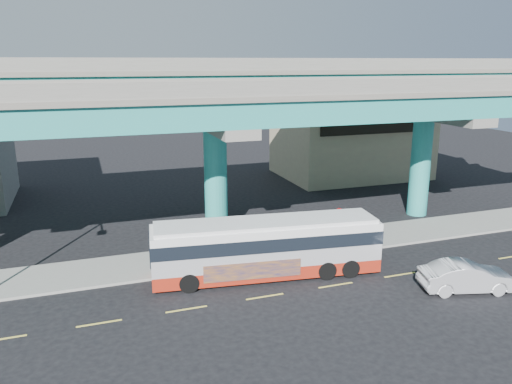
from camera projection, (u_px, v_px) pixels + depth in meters
name	position (u px, v px, depth m)	size (l,w,h in m)	color
ground	(263.00, 294.00, 25.39)	(120.00, 120.00, 0.00)	black
sidewalk	(232.00, 255.00, 30.39)	(70.00, 4.00, 0.15)	gray
lane_markings	(265.00, 297.00, 25.11)	(58.00, 0.12, 0.01)	#D8C64C
viaduct	(214.00, 100.00, 31.38)	(52.00, 12.40, 11.70)	teal
building_beige	(350.00, 141.00, 51.24)	(14.00, 10.23, 7.00)	tan
transit_bus	(267.00, 246.00, 27.15)	(12.67, 4.22, 3.20)	maroon
sedan	(467.00, 277.00, 25.58)	(5.00, 2.84, 1.56)	#AEAEB3
stop_sign	(338.00, 219.00, 30.76)	(0.79, 0.10, 2.63)	gray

